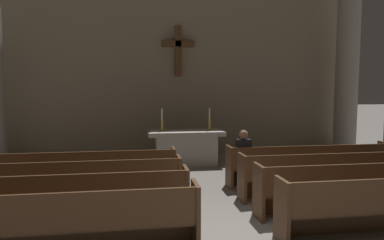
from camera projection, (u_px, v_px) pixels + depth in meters
pew_left_row_1 at (49, 225)px, 4.66m from camera, size 3.95×0.50×0.95m
pew_left_row_2 at (64, 201)px, 5.63m from camera, size 3.95×0.50×0.95m
pew_left_row_3 at (75, 185)px, 6.59m from camera, size 3.95×0.50×0.95m
pew_left_row_4 at (82, 172)px, 7.56m from camera, size 3.95×0.50×0.95m
pew_right_row_2 at (362, 187)px, 6.43m from camera, size 3.95×0.50×0.95m
pew_right_row_3 at (333, 174)px, 7.40m from camera, size 3.95×0.50×0.95m
pew_right_row_4 at (310, 164)px, 8.36m from camera, size 3.95×0.50×0.95m
column_right_third at (347, 72)px, 11.98m from camera, size 1.11×1.11×5.74m
altar at (186, 147)px, 10.47m from camera, size 2.20×0.90×1.01m
candlestick_left at (162, 124)px, 10.30m from camera, size 0.16×0.16×0.66m
candlestick_right at (209, 123)px, 10.52m from camera, size 0.16×0.16×0.66m
apse_with_cross at (177, 61)px, 12.32m from camera, size 12.36×0.45×6.36m
lone_worshipper at (242, 157)px, 8.13m from camera, size 0.32×0.43×1.32m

